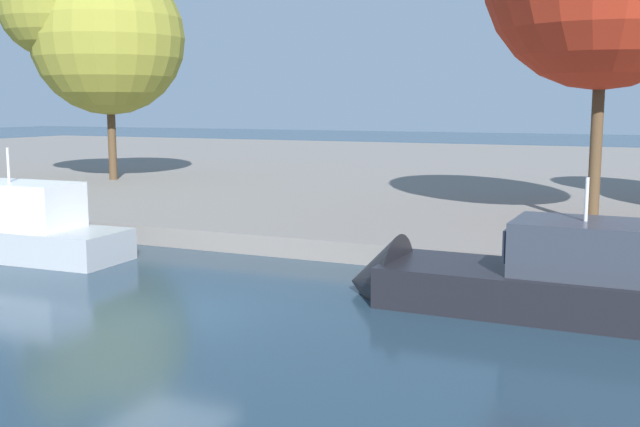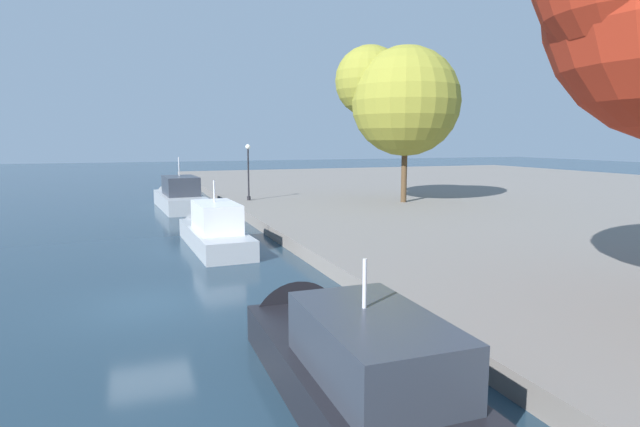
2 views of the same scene
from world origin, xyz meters
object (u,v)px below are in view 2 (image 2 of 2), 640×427
at_px(motor_yacht_0, 179,199).
at_px(motor_yacht_2, 346,368).
at_px(lamp_post, 248,168).
at_px(motor_yacht_1, 212,233).
at_px(tree_4, 399,96).

height_order(motor_yacht_0, motor_yacht_2, motor_yacht_0).
bearing_deg(motor_yacht_2, lamp_post, -8.29).
bearing_deg(motor_yacht_1, lamp_post, -22.40).
xyz_separation_m(motor_yacht_2, tree_4, (-24.04, 14.42, 7.64)).
distance_m(motor_yacht_0, motor_yacht_1, 15.09).
height_order(motor_yacht_1, lamp_post, lamp_post).
xyz_separation_m(motor_yacht_1, motor_yacht_2, (15.94, 0.19, -0.10)).
bearing_deg(lamp_post, motor_yacht_1, -20.12).
xyz_separation_m(motor_yacht_1, tree_4, (-8.10, 14.62, 7.53)).
bearing_deg(motor_yacht_2, tree_4, -30.32).
relative_size(motor_yacht_0, motor_yacht_1, 1.12).
distance_m(motor_yacht_1, tree_4, 18.33).
xyz_separation_m(motor_yacht_0, motor_yacht_2, (31.03, 0.37, -0.14)).
relative_size(motor_yacht_1, lamp_post, 2.09).
xyz_separation_m(motor_yacht_0, motor_yacht_1, (15.09, 0.17, -0.04)).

